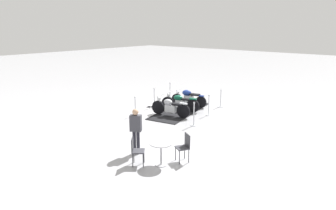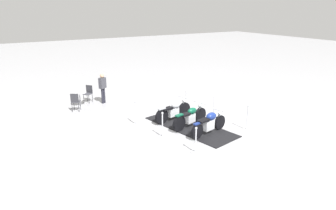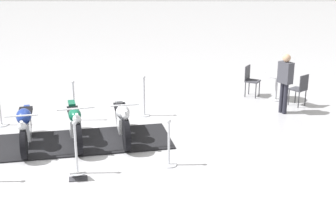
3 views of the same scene
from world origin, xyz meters
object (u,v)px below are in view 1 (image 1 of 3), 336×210
(stanchion_right_mid, at_px, (154,101))
(bystander_person, at_px, (136,127))
(stanchion_right_front, at_px, (170,94))
(cafe_chair_near_table, at_px, (136,149))
(stanchion_left_front, at_px, (220,102))
(motorcycle_navy, at_px, (188,97))
(motorcycle_chrome, at_px, (170,107))
(stanchion_right_rear, at_px, (135,110))
(cafe_chair_across_table, at_px, (184,146))
(cafe_table, at_px, (161,148))
(stanchion_left_rear, at_px, (194,117))
(info_placard, at_px, (150,106))
(motorcycle_forest, at_px, (180,102))
(stanchion_left_mid, at_px, (209,108))

(stanchion_right_mid, bearing_deg, bystander_person, 36.68)
(stanchion_right_front, height_order, cafe_chair_near_table, stanchion_right_front)
(stanchion_left_front, relative_size, cafe_chair_near_table, 1.08)
(motorcycle_navy, relative_size, stanchion_right_front, 1.83)
(motorcycle_chrome, bearing_deg, stanchion_left_front, -119.44)
(stanchion_right_rear, xyz_separation_m, cafe_chair_near_table, (3.85, 4.03, 0.23))
(stanchion_right_front, bearing_deg, stanchion_left_front, 101.28)
(cafe_chair_across_table, bearing_deg, cafe_table, 0.00)
(motorcycle_navy, bearing_deg, stanchion_right_rear, 60.39)
(stanchion_right_mid, bearing_deg, cafe_chair_near_table, 37.78)
(motorcycle_chrome, bearing_deg, stanchion_right_front, -61.91)
(stanchion_left_rear, relative_size, info_placard, 2.92)
(motorcycle_chrome, distance_m, stanchion_right_mid, 1.94)
(cafe_chair_near_table, bearing_deg, motorcycle_forest, 75.01)
(info_placard, height_order, cafe_table, cafe_table)
(stanchion_left_front, xyz_separation_m, cafe_table, (7.61, 2.20, 0.28))
(motorcycle_chrome, xyz_separation_m, stanchion_left_rear, (0.43, 1.77, -0.09))
(motorcycle_navy, xyz_separation_m, motorcycle_forest, (1.07, 0.22, -0.04))
(motorcycle_navy, xyz_separation_m, cafe_chair_near_table, (7.06, 3.05, 0.03))
(info_placard, bearing_deg, bystander_person, -152.38)
(stanchion_right_rear, bearing_deg, stanchion_right_front, -168.72)
(motorcycle_navy, bearing_deg, stanchion_right_mid, 33.16)
(cafe_table, bearing_deg, cafe_chair_across_table, 150.41)
(stanchion_left_front, bearing_deg, stanchion_left_rear, 11.28)
(stanchion_right_rear, bearing_deg, stanchion_left_front, 150.21)
(stanchion_left_front, bearing_deg, motorcycle_forest, -30.16)
(cafe_chair_near_table, bearing_deg, info_placard, 89.44)
(info_placard, bearing_deg, cafe_chair_across_table, -138.75)
(stanchion_right_rear, bearing_deg, stanchion_left_mid, 131.13)
(stanchion_right_rear, relative_size, cafe_chair_near_table, 1.07)
(motorcycle_navy, distance_m, stanchion_right_rear, 3.37)
(motorcycle_forest, xyz_separation_m, stanchion_right_mid, (0.31, -1.57, -0.11))
(motorcycle_forest, relative_size, motorcycle_chrome, 0.99)
(stanchion_left_rear, bearing_deg, stanchion_right_mid, -108.58)
(stanchion_right_rear, xyz_separation_m, bystander_person, (3.21, 3.39, 0.68))
(stanchion_right_rear, relative_size, cafe_chair_across_table, 1.05)
(stanchion_right_mid, distance_m, cafe_chair_across_table, 7.01)
(motorcycle_forest, relative_size, stanchion_left_front, 2.06)
(motorcycle_navy, distance_m, bystander_person, 6.88)
(motorcycle_navy, relative_size, motorcycle_forest, 0.99)
(motorcycle_chrome, height_order, cafe_table, motorcycle_chrome)
(stanchion_left_rear, bearing_deg, motorcycle_navy, -139.46)
(stanchion_right_rear, relative_size, bystander_person, 0.61)
(cafe_chair_near_table, bearing_deg, stanchion_right_rear, 96.11)
(info_placard, height_order, cafe_chair_near_table, cafe_chair_near_table)
(stanchion_left_front, height_order, cafe_chair_across_table, stanchion_left_front)
(stanchion_left_mid, distance_m, cafe_chair_near_table, 6.43)
(stanchion_left_mid, xyz_separation_m, cafe_chair_near_table, (6.31, 1.21, 0.17))
(stanchion_left_mid, height_order, stanchion_right_front, stanchion_right_front)
(motorcycle_forest, bearing_deg, stanchion_left_front, -135.61)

